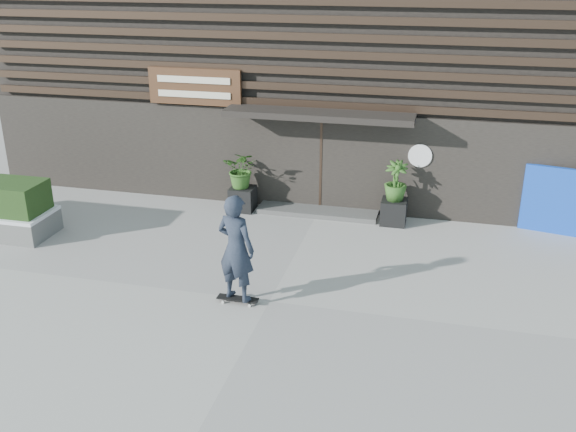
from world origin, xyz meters
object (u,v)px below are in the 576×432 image
(blue_tarp, at_px, (561,201))
(skateboarder, at_px, (236,248))
(planter_pot_left, at_px, (243,199))
(planter_pot_right, at_px, (394,212))

(blue_tarp, distance_m, skateboarder, 7.90)
(blue_tarp, relative_size, skateboarder, 0.79)
(planter_pot_left, height_order, skateboarder, skateboarder)
(planter_pot_right, relative_size, skateboarder, 0.28)
(planter_pot_left, relative_size, skateboarder, 0.28)
(planter_pot_left, xyz_separation_m, planter_pot_right, (3.80, 0.00, 0.00))
(blue_tarp, height_order, skateboarder, skateboarder)
(planter_pot_right, relative_size, blue_tarp, 0.36)
(blue_tarp, bearing_deg, planter_pot_left, -165.87)
(planter_pot_left, bearing_deg, blue_tarp, 2.28)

